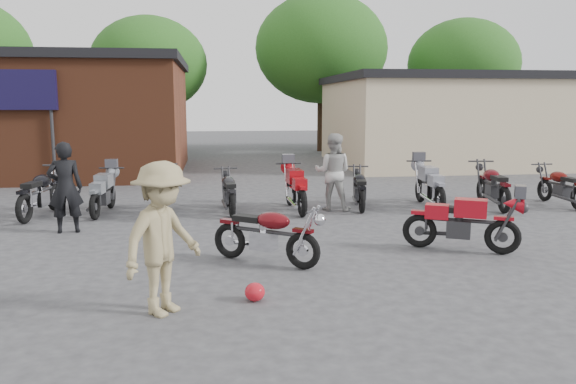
{
  "coord_description": "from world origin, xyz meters",
  "views": [
    {
      "loc": [
        -1.78,
        -8.22,
        2.61
      ],
      "look_at": [
        -0.37,
        2.43,
        0.9
      ],
      "focal_mm": 35.0,
      "sensor_mm": 36.0,
      "label": 1
    }
  ],
  "objects": [
    {
      "name": "helmet",
      "position": [
        -1.28,
        -1.07,
        0.13
      ],
      "size": [
        0.31,
        0.31,
        0.25
      ],
      "primitive_type": "ellipsoid",
      "rotation": [
        0.0,
        0.0,
        -0.15
      ],
      "color": "#B6131E",
      "rests_on": "ground"
    },
    {
      "name": "row_bike_4",
      "position": [
        0.17,
        5.13,
        0.6
      ],
      "size": [
        0.8,
        2.11,
        1.2
      ],
      "primitive_type": null,
      "rotation": [
        0.0,
        0.0,
        1.63
      ],
      "color": "#A80E14",
      "rests_on": "ground"
    },
    {
      "name": "stucco_building",
      "position": [
        8.5,
        15.0,
        1.75
      ],
      "size": [
        10.0,
        8.0,
        3.5
      ],
      "primitive_type": "cube",
      "color": "#C4B08C",
      "rests_on": "ground"
    },
    {
      "name": "row_bike_6",
      "position": [
        3.58,
        5.17,
        0.61
      ],
      "size": [
        0.83,
        2.14,
        1.22
      ],
      "primitive_type": null,
      "rotation": [
        0.0,
        0.0,
        1.51
      ],
      "color": "gray",
      "rests_on": "ground"
    },
    {
      "name": "row_bike_7",
      "position": [
        5.15,
        4.93,
        0.61
      ],
      "size": [
        0.95,
        2.16,
        1.21
      ],
      "primitive_type": null,
      "rotation": [
        0.0,
        0.0,
        1.44
      ],
      "color": "#500A0F",
      "rests_on": "ground"
    },
    {
      "name": "row_bike_1",
      "position": [
        -4.41,
        5.36,
        0.56
      ],
      "size": [
        0.78,
        1.98,
        1.12
      ],
      "primitive_type": null,
      "rotation": [
        0.0,
        0.0,
        1.5
      ],
      "color": "gray",
      "rests_on": "ground"
    },
    {
      "name": "tree_1",
      "position": [
        -5.0,
        22.0,
        3.7
      ],
      "size": [
        5.92,
        5.92,
        7.4
      ],
      "primitive_type": null,
      "color": "#1D4B14",
      "rests_on": "ground"
    },
    {
      "name": "row_bike_0",
      "position": [
        -5.78,
        5.21,
        0.61
      ],
      "size": [
        1.0,
        2.2,
        1.23
      ],
      "primitive_type": null,
      "rotation": [
        0.0,
        0.0,
        1.43
      ],
      "color": "black",
      "rests_on": "ground"
    },
    {
      "name": "row_bike_3",
      "position": [
        -1.44,
        5.19,
        0.54
      ],
      "size": [
        0.75,
        1.92,
        1.09
      ],
      "primitive_type": null,
      "rotation": [
        0.0,
        0.0,
        1.64
      ],
      "color": "black",
      "rests_on": "ground"
    },
    {
      "name": "tree_3",
      "position": [
        12.0,
        22.0,
        3.8
      ],
      "size": [
        6.08,
        6.08,
        7.6
      ],
      "primitive_type": null,
      "color": "#1D4B14",
      "rests_on": "ground"
    },
    {
      "name": "brick_building",
      "position": [
        -9.0,
        14.0,
        2.0
      ],
      "size": [
        12.0,
        8.0,
        4.0
      ],
      "primitive_type": "cube",
      "color": "brown",
      "rests_on": "ground"
    },
    {
      "name": "row_bike_2",
      "position": [
        -2.99,
        5.17,
        0.61
      ],
      "size": [
        0.81,
        2.14,
        1.22
      ],
      "primitive_type": null,
      "rotation": [
        0.0,
        0.0,
        1.63
      ],
      "color": "black",
      "rests_on": "ground"
    },
    {
      "name": "person_light",
      "position": [
        1.09,
        5.1,
        0.94
      ],
      "size": [
        1.1,
        0.97,
        1.88
      ],
      "primitive_type": "imported",
      "rotation": [
        0.0,
        0.0,
        2.81
      ],
      "color": "#AAAAA6",
      "rests_on": "ground"
    },
    {
      "name": "row_bike_8",
      "position": [
        7.02,
        4.95,
        0.55
      ],
      "size": [
        0.69,
        1.92,
        1.1
      ],
      "primitive_type": null,
      "rotation": [
        0.0,
        0.0,
        1.61
      ],
      "color": "#580E0B",
      "rests_on": "ground"
    },
    {
      "name": "row_bike_5",
      "position": [
        1.82,
        5.31,
        0.54
      ],
      "size": [
        0.91,
        1.93,
        1.08
      ],
      "primitive_type": null,
      "rotation": [
        0.0,
        0.0,
        1.4
      ],
      "color": "black",
      "rests_on": "ground"
    },
    {
      "name": "person_dark",
      "position": [
        -4.77,
        3.43,
        0.93
      ],
      "size": [
        0.74,
        0.56,
        1.85
      ],
      "primitive_type": "imported",
      "rotation": [
        0.0,
        0.0,
        3.32
      ],
      "color": "black",
      "rests_on": "ground"
    },
    {
      "name": "vintage_motorcycle",
      "position": [
        -0.95,
        0.65,
        0.56
      ],
      "size": [
        1.92,
        1.63,
        1.11
      ],
      "primitive_type": null,
      "rotation": [
        0.0,
        0.0,
        -0.62
      ],
      "color": "#5B0B10",
      "rests_on": "ground"
    },
    {
      "name": "ground",
      "position": [
        0.0,
        0.0,
        0.0
      ],
      "size": [
        90.0,
        90.0,
        0.0
      ],
      "primitive_type": "plane",
      "color": "#37373A"
    },
    {
      "name": "person_tan",
      "position": [
        -2.43,
        -1.36,
        0.96
      ],
      "size": [
        1.33,
        1.41,
        1.91
      ],
      "primitive_type": "imported",
      "rotation": [
        0.0,
        0.0,
        0.9
      ],
      "color": "#99895F",
      "rests_on": "ground"
    },
    {
      "name": "tree_2",
      "position": [
        4.0,
        22.0,
        4.4
      ],
      "size": [
        7.04,
        7.04,
        8.8
      ],
      "primitive_type": null,
      "color": "#1D4B14",
      "rests_on": "ground"
    },
    {
      "name": "sportbike",
      "position": [
        2.56,
        0.99,
        0.57
      ],
      "size": [
        2.03,
        1.47,
        1.13
      ],
      "primitive_type": null,
      "rotation": [
        0.0,
        0.0,
        -0.48
      ],
      "color": "red",
      "rests_on": "ground"
    }
  ]
}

